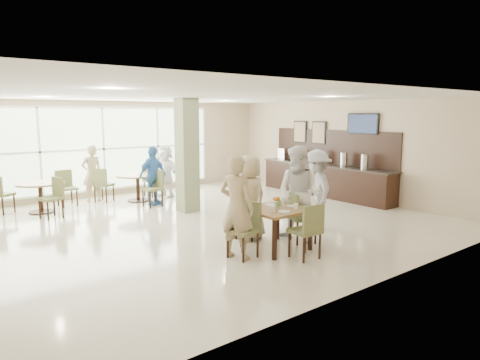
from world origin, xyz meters
TOP-DOWN VIEW (x-y plane):
  - ground at (0.00, 0.00)m, footprint 10.00×10.00m
  - room_shell at (0.00, 0.00)m, footprint 10.00×10.00m
  - window_bank at (-0.50, 4.46)m, footprint 7.00×0.04m
  - column at (0.40, 1.20)m, footprint 0.45×0.45m
  - main_table at (0.08, -2.42)m, footprint 1.03×1.03m
  - round_table_left at (-2.56, 3.28)m, footprint 1.14×1.14m
  - round_table_right at (-0.05, 3.17)m, footprint 1.21×1.21m
  - chairs_main_table at (0.07, -2.38)m, footprint 2.02×2.01m
  - chairs_table_left at (-2.56, 3.29)m, footprint 2.07×1.84m
  - chairs_table_right at (-0.10, 3.14)m, footprint 2.03×1.99m
  - tabletop_clutter at (0.11, -2.44)m, footprint 0.80×0.76m
  - buffet_counter at (4.70, 0.51)m, footprint 0.64×4.70m
  - wall_tv at (4.94, -0.60)m, footprint 0.06×1.00m
  - framed_art_a at (4.95, 1.00)m, footprint 0.05×0.55m
  - framed_art_b at (4.95, 1.80)m, footprint 0.05×0.55m
  - teen_left at (-0.78, -2.38)m, footprint 0.62×0.75m
  - teen_far at (0.10, -1.64)m, footprint 0.84×0.50m
  - teen_right at (0.75, -2.32)m, footprint 0.90×1.04m
  - teen_standing at (1.67, -1.92)m, footprint 1.08×1.26m
  - adult_a at (0.05, 2.41)m, footprint 1.05×0.80m
  - adult_b at (0.88, 3.29)m, footprint 0.93×1.51m
  - adult_standing at (-1.09, 3.83)m, footprint 0.58×0.39m

SIDE VIEW (x-z plane):
  - ground at x=0.00m, z-range 0.00..0.00m
  - chairs_main_table at x=0.07m, z-range 0.00..0.95m
  - chairs_table_left at x=-2.56m, z-range 0.00..0.95m
  - chairs_table_right at x=-0.10m, z-range 0.00..0.95m
  - buffet_counter at x=4.70m, z-range -0.42..1.53m
  - round_table_left at x=-2.56m, z-range 0.21..0.96m
  - round_table_right at x=-0.05m, z-range 0.22..0.97m
  - main_table at x=0.08m, z-range 0.29..1.04m
  - adult_b at x=0.88m, z-range 0.00..1.51m
  - adult_standing at x=-1.09m, z-range 0.00..1.58m
  - adult_a at x=0.05m, z-range 0.00..1.58m
  - tabletop_clutter at x=0.11m, z-range 0.71..0.91m
  - teen_far at x=0.10m, z-range 0.00..1.65m
  - teen_standing at x=1.67m, z-range 0.00..1.69m
  - teen_left at x=-0.78m, z-range 0.00..1.75m
  - teen_right at x=0.75m, z-range 0.00..1.83m
  - window_bank at x=-0.50m, z-range -2.10..4.90m
  - column at x=0.40m, z-range 0.00..2.80m
  - room_shell at x=0.00m, z-range -3.30..6.70m
  - framed_art_a at x=4.95m, z-range 1.50..2.20m
  - framed_art_b at x=4.95m, z-range 1.50..2.20m
  - wall_tv at x=4.94m, z-range 1.86..2.44m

